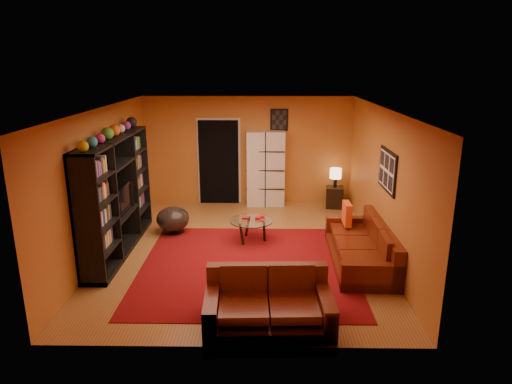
{
  "coord_description": "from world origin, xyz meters",
  "views": [
    {
      "loc": [
        0.36,
        -7.86,
        3.38
      ],
      "look_at": [
        0.24,
        0.1,
        1.1
      ],
      "focal_mm": 32.0,
      "sensor_mm": 36.0,
      "label": 1
    }
  ],
  "objects_px": {
    "tv": "(120,199)",
    "table_lamp": "(336,174)",
    "side_table": "(334,197)",
    "sofa": "(365,247)",
    "bowl_chair": "(173,219)",
    "entertainment_unit": "(117,195)",
    "storage_cabinet": "(265,169)",
    "coffee_table": "(251,223)",
    "loveseat": "(268,302)"
  },
  "relations": [
    {
      "from": "bowl_chair",
      "to": "table_lamp",
      "type": "height_order",
      "value": "table_lamp"
    },
    {
      "from": "tv",
      "to": "bowl_chair",
      "type": "height_order",
      "value": "tv"
    },
    {
      "from": "coffee_table",
      "to": "storage_cabinet",
      "type": "relative_size",
      "value": 0.47
    },
    {
      "from": "sofa",
      "to": "storage_cabinet",
      "type": "height_order",
      "value": "storage_cabinet"
    },
    {
      "from": "storage_cabinet",
      "to": "bowl_chair",
      "type": "relative_size",
      "value": 2.71
    },
    {
      "from": "entertainment_unit",
      "to": "bowl_chair",
      "type": "xyz_separation_m",
      "value": [
        0.82,
        0.87,
        -0.76
      ]
    },
    {
      "from": "sofa",
      "to": "bowl_chair",
      "type": "distance_m",
      "value": 3.85
    },
    {
      "from": "loveseat",
      "to": "table_lamp",
      "type": "bearing_deg",
      "value": -20.24
    },
    {
      "from": "table_lamp",
      "to": "bowl_chair",
      "type": "bearing_deg",
      "value": -153.69
    },
    {
      "from": "tv",
      "to": "coffee_table",
      "type": "bearing_deg",
      "value": -80.28
    },
    {
      "from": "tv",
      "to": "table_lamp",
      "type": "height_order",
      "value": "tv"
    },
    {
      "from": "sofa",
      "to": "table_lamp",
      "type": "relative_size",
      "value": 5.13
    },
    {
      "from": "tv",
      "to": "side_table",
      "type": "xyz_separation_m",
      "value": [
        4.31,
        2.59,
        -0.72
      ]
    },
    {
      "from": "entertainment_unit",
      "to": "tv",
      "type": "bearing_deg",
      "value": 37.19
    },
    {
      "from": "sofa",
      "to": "loveseat",
      "type": "xyz_separation_m",
      "value": [
        -1.7,
        -1.91,
        -0.0
      ]
    },
    {
      "from": "tv",
      "to": "table_lamp",
      "type": "bearing_deg",
      "value": -59.04
    },
    {
      "from": "tv",
      "to": "storage_cabinet",
      "type": "relative_size",
      "value": 0.49
    },
    {
      "from": "tv",
      "to": "table_lamp",
      "type": "distance_m",
      "value": 5.03
    },
    {
      "from": "entertainment_unit",
      "to": "loveseat",
      "type": "height_order",
      "value": "entertainment_unit"
    },
    {
      "from": "side_table",
      "to": "table_lamp",
      "type": "distance_m",
      "value": 0.57
    },
    {
      "from": "loveseat",
      "to": "coffee_table",
      "type": "relative_size",
      "value": 2.02
    },
    {
      "from": "coffee_table",
      "to": "tv",
      "type": "bearing_deg",
      "value": -170.28
    },
    {
      "from": "entertainment_unit",
      "to": "table_lamp",
      "type": "xyz_separation_m",
      "value": [
        4.36,
        2.63,
        -0.23
      ]
    },
    {
      "from": "loveseat",
      "to": "coffee_table",
      "type": "bearing_deg",
      "value": 3.8
    },
    {
      "from": "entertainment_unit",
      "to": "coffee_table",
      "type": "height_order",
      "value": "entertainment_unit"
    },
    {
      "from": "tv",
      "to": "sofa",
      "type": "bearing_deg",
      "value": -97.0
    },
    {
      "from": "coffee_table",
      "to": "bowl_chair",
      "type": "height_order",
      "value": "bowl_chair"
    },
    {
      "from": "side_table",
      "to": "entertainment_unit",
      "type": "bearing_deg",
      "value": -148.96
    },
    {
      "from": "side_table",
      "to": "storage_cabinet",
      "type": "bearing_deg",
      "value": 174.01
    },
    {
      "from": "side_table",
      "to": "table_lamp",
      "type": "height_order",
      "value": "table_lamp"
    },
    {
      "from": "tv",
      "to": "side_table",
      "type": "height_order",
      "value": "tv"
    },
    {
      "from": "storage_cabinet",
      "to": "bowl_chair",
      "type": "bearing_deg",
      "value": -138.07
    },
    {
      "from": "tv",
      "to": "loveseat",
      "type": "distance_m",
      "value": 3.69
    },
    {
      "from": "bowl_chair",
      "to": "coffee_table",
      "type": "bearing_deg",
      "value": -14.92
    },
    {
      "from": "sofa",
      "to": "bowl_chair",
      "type": "xyz_separation_m",
      "value": [
        -3.6,
        1.37,
        0.01
      ]
    },
    {
      "from": "loveseat",
      "to": "storage_cabinet",
      "type": "distance_m",
      "value": 5.25
    },
    {
      "from": "sofa",
      "to": "entertainment_unit",
      "type": "bearing_deg",
      "value": 175.22
    },
    {
      "from": "entertainment_unit",
      "to": "sofa",
      "type": "height_order",
      "value": "entertainment_unit"
    },
    {
      "from": "coffee_table",
      "to": "side_table",
      "type": "xyz_separation_m",
      "value": [
        1.94,
        2.18,
        -0.13
      ]
    },
    {
      "from": "entertainment_unit",
      "to": "bowl_chair",
      "type": "relative_size",
      "value": 4.51
    },
    {
      "from": "storage_cabinet",
      "to": "bowl_chair",
      "type": "distance_m",
      "value": 2.77
    },
    {
      "from": "tv",
      "to": "loveseat",
      "type": "height_order",
      "value": "tv"
    },
    {
      "from": "sofa",
      "to": "loveseat",
      "type": "bearing_deg",
      "value": -129.92
    },
    {
      "from": "tv",
      "to": "side_table",
      "type": "distance_m",
      "value": 5.08
    },
    {
      "from": "tv",
      "to": "storage_cabinet",
      "type": "distance_m",
      "value": 3.83
    },
    {
      "from": "storage_cabinet",
      "to": "coffee_table",
      "type": "bearing_deg",
      "value": -100.54
    },
    {
      "from": "entertainment_unit",
      "to": "coffee_table",
      "type": "bearing_deg",
      "value": 10.4
    },
    {
      "from": "tv",
      "to": "table_lamp",
      "type": "xyz_separation_m",
      "value": [
        4.31,
        2.59,
        -0.15
      ]
    },
    {
      "from": "coffee_table",
      "to": "table_lamp",
      "type": "bearing_deg",
      "value": 48.3
    },
    {
      "from": "entertainment_unit",
      "to": "loveseat",
      "type": "distance_m",
      "value": 3.71
    }
  ]
}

